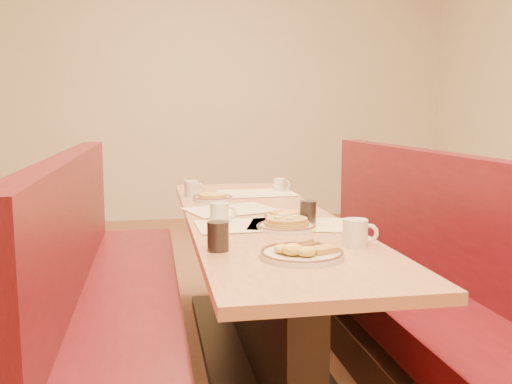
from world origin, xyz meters
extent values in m
plane|color=#9E6647|center=(0.00, 0.00, 0.00)|extent=(8.00, 8.00, 0.00)
cube|color=beige|center=(0.00, 4.00, 1.40)|extent=(6.00, 0.04, 2.80)
cube|color=black|center=(0.00, 0.00, 0.03)|extent=(0.55, 1.88, 0.06)
cube|color=black|center=(0.00, 0.00, 0.35)|extent=(0.15, 1.75, 0.71)
cube|color=tan|center=(0.00, 0.00, 0.73)|extent=(0.70, 2.50, 0.04)
cube|color=#4C3326|center=(-0.68, 0.00, 0.10)|extent=(0.55, 2.50, 0.20)
cube|color=#5B0F1A|center=(-0.68, 0.00, 0.37)|extent=(0.55, 2.50, 0.16)
cube|color=#5B0F1A|center=(-0.89, 0.00, 0.75)|extent=(0.12, 2.50, 0.60)
cube|color=#4C3326|center=(0.68, 0.00, 0.10)|extent=(0.55, 2.50, 0.20)
cube|color=#5B0F1A|center=(0.68, 0.00, 0.37)|extent=(0.55, 2.50, 0.16)
cube|color=#5B0F1A|center=(0.89, 0.00, 0.75)|extent=(0.12, 2.50, 0.60)
cube|color=beige|center=(-0.12, -0.23, 0.75)|extent=(0.41, 0.32, 0.00)
cube|color=beige|center=(0.12, -0.24, 0.75)|extent=(0.49, 0.42, 0.00)
cube|color=beige|center=(-0.12, 0.18, 0.75)|extent=(0.50, 0.43, 0.00)
cube|color=beige|center=(0.12, 0.74, 0.75)|extent=(0.47, 0.36, 0.00)
cylinder|color=silver|center=(0.05, -0.32, 0.76)|extent=(0.26, 0.26, 0.02)
torus|color=brown|center=(0.05, -0.32, 0.77)|extent=(0.25, 0.25, 0.01)
cylinder|color=#AF8F3E|center=(0.05, -0.32, 0.78)|extent=(0.19, 0.19, 0.02)
cylinder|color=#AF8F3E|center=(0.05, -0.32, 0.79)|extent=(0.18, 0.18, 0.01)
cylinder|color=beige|center=(0.09, -0.31, 0.80)|extent=(0.03, 0.03, 0.01)
cylinder|color=beige|center=(0.04, -0.28, 0.80)|extent=(0.03, 0.03, 0.01)
cylinder|color=beige|center=(0.01, -0.33, 0.80)|extent=(0.03, 0.03, 0.01)
cylinder|color=beige|center=(0.06, -0.36, 0.80)|extent=(0.03, 0.03, 0.01)
cylinder|color=silver|center=(-0.01, -0.80, 0.76)|extent=(0.29, 0.29, 0.02)
torus|color=brown|center=(-0.01, -0.80, 0.77)|extent=(0.29, 0.29, 0.01)
ellipsoid|color=yellow|center=(-0.05, -0.84, 0.79)|extent=(0.07, 0.07, 0.04)
ellipsoid|color=yellow|center=(-0.01, -0.86, 0.79)|extent=(0.06, 0.06, 0.03)
ellipsoid|color=yellow|center=(-0.08, -0.80, 0.78)|extent=(0.06, 0.06, 0.03)
cylinder|color=brown|center=(0.02, -0.77, 0.78)|extent=(0.10, 0.07, 0.02)
cylinder|color=brown|center=(0.01, -0.74, 0.78)|extent=(0.10, 0.07, 0.02)
cube|color=#C5783D|center=(0.06, -0.82, 0.78)|extent=(0.10, 0.09, 0.02)
cylinder|color=silver|center=(0.10, -0.07, 0.76)|extent=(0.20, 0.20, 0.01)
torus|color=brown|center=(0.10, -0.07, 0.76)|extent=(0.19, 0.19, 0.01)
cylinder|color=gold|center=(0.10, -0.07, 0.77)|extent=(0.14, 0.14, 0.01)
ellipsoid|color=yellow|center=(0.08, -0.05, 0.78)|extent=(0.04, 0.04, 0.02)
cylinder|color=silver|center=(-0.17, 0.54, 0.76)|extent=(0.23, 0.23, 0.02)
torus|color=brown|center=(-0.17, 0.54, 0.77)|extent=(0.23, 0.23, 0.01)
cylinder|color=gold|center=(-0.17, 0.54, 0.78)|extent=(0.16, 0.16, 0.02)
ellipsoid|color=yellow|center=(-0.20, 0.56, 0.78)|extent=(0.05, 0.05, 0.02)
cylinder|color=silver|center=(0.23, -0.67, 0.80)|extent=(0.09, 0.09, 0.10)
torus|color=silver|center=(0.28, -0.68, 0.80)|extent=(0.07, 0.04, 0.07)
cylinder|color=black|center=(0.23, -0.67, 0.84)|extent=(0.08, 0.08, 0.01)
cylinder|color=silver|center=(-0.21, -0.13, 0.80)|extent=(0.08, 0.08, 0.09)
torus|color=silver|center=(-0.17, -0.13, 0.80)|extent=(0.06, 0.02, 0.06)
cylinder|color=black|center=(-0.21, -0.13, 0.83)|extent=(0.07, 0.07, 0.01)
cylinder|color=silver|center=(0.28, 0.83, 0.79)|extent=(0.08, 0.08, 0.08)
torus|color=silver|center=(0.32, 0.82, 0.79)|extent=(0.06, 0.02, 0.06)
cylinder|color=black|center=(0.28, 0.83, 0.83)|extent=(0.07, 0.07, 0.01)
cylinder|color=silver|center=(-0.28, 0.74, 0.79)|extent=(0.08, 0.08, 0.09)
torus|color=silver|center=(-0.24, 0.73, 0.79)|extent=(0.06, 0.03, 0.06)
cylinder|color=black|center=(-0.28, 0.74, 0.83)|extent=(0.07, 0.07, 0.01)
cylinder|color=black|center=(-0.28, -0.65, 0.80)|extent=(0.07, 0.07, 0.11)
cylinder|color=silver|center=(-0.28, -0.65, 0.80)|extent=(0.08, 0.08, 0.11)
cylinder|color=black|center=(0.18, -0.21, 0.80)|extent=(0.07, 0.07, 0.10)
cylinder|color=silver|center=(0.18, -0.21, 0.80)|extent=(0.07, 0.07, 0.10)
camera|label=1|loc=(-0.51, -2.65, 1.25)|focal=40.00mm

